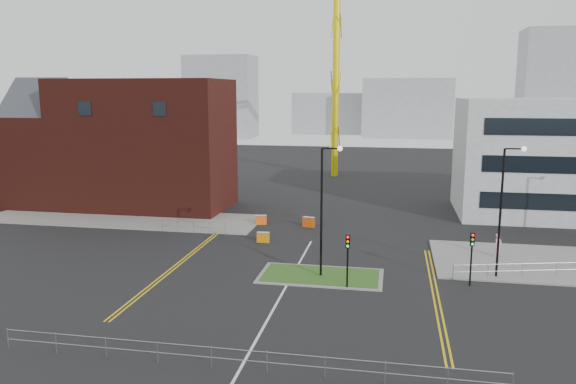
{
  "coord_description": "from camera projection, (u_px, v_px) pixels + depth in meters",
  "views": [
    {
      "loc": [
        6.7,
        -29.28,
        12.83
      ],
      "look_at": [
        -1.28,
        13.06,
        5.0
      ],
      "focal_mm": 35.0,
      "sensor_mm": 36.0,
      "label": 1
    }
  ],
  "objects": [
    {
      "name": "pedestrian",
      "position": [
        498.0,
        246.0,
        43.41
      ],
      "size": [
        0.82,
        0.8,
        1.91
      ],
      "primitive_type": "imported",
      "rotation": [
        0.0,
        0.0,
        0.73
      ],
      "color": "#F8A0B7",
      "rests_on": "ground"
    },
    {
      "name": "railing_front",
      "position": [
        239.0,
        355.0,
        25.88
      ],
      "size": [
        24.05,
        0.05,
        1.1
      ],
      "color": "gray",
      "rests_on": "ground"
    },
    {
      "name": "streetlamp_island",
      "position": [
        325.0,
        201.0,
        38.19
      ],
      "size": [
        1.46,
        0.36,
        9.18
      ],
      "color": "black",
      "rests_on": "ground"
    },
    {
      "name": "skyline_c",
      "position": [
        549.0,
        86.0,
        141.97
      ],
      "size": [
        14.0,
        12.0,
        28.0
      ],
      "primitive_type": "cube",
      "color": "gray",
      "rests_on": "ground"
    },
    {
      "name": "traffic_light_right",
      "position": [
        472.0,
        249.0,
        36.89
      ],
      "size": [
        0.28,
        0.33,
        3.65
      ],
      "color": "black",
      "rests_on": "ground"
    },
    {
      "name": "skyline_b",
      "position": [
        407.0,
        108.0,
        154.26
      ],
      "size": [
        24.0,
        12.0,
        16.0
      ],
      "primitive_type": "cube",
      "color": "gray",
      "rests_on": "ground"
    },
    {
      "name": "skyline_a",
      "position": [
        221.0,
        97.0,
        153.17
      ],
      "size": [
        18.0,
        12.0,
        22.0
      ],
      "primitive_type": "cube",
      "color": "gray",
      "rests_on": "ground"
    },
    {
      "name": "streetlamp_right_near",
      "position": [
        505.0,
        202.0,
        37.93
      ],
      "size": [
        1.46,
        0.36,
        9.18
      ],
      "color": "black",
      "rests_on": "ground"
    },
    {
      "name": "barrier_right",
      "position": [
        309.0,
        222.0,
        53.33
      ],
      "size": [
        1.21,
        0.64,
        0.97
      ],
      "color": "#C3470A",
      "rests_on": "ground"
    },
    {
      "name": "skyline_d",
      "position": [
        345.0,
        113.0,
        167.57
      ],
      "size": [
        30.0,
        12.0,
        12.0
      ],
      "primitive_type": "cube",
      "color": "gray",
      "rests_on": "ground"
    },
    {
      "name": "grass_island",
      "position": [
        321.0,
        276.0,
        39.18
      ],
      "size": [
        8.0,
        4.0,
        0.12
      ],
      "primitive_type": "cube",
      "color": "#214517",
      "rests_on": "ground"
    },
    {
      "name": "yellow_left_a",
      "position": [
        182.0,
        259.0,
        43.13
      ],
      "size": [
        0.12,
        24.0,
        0.01
      ],
      "primitive_type": "cube",
      "color": "gold",
      "rests_on": "ground"
    },
    {
      "name": "island_kerb",
      "position": [
        321.0,
        276.0,
        39.19
      ],
      "size": [
        8.6,
        4.6,
        0.08
      ],
      "primitive_type": "cube",
      "color": "slate",
      "rests_on": "ground"
    },
    {
      "name": "ground",
      "position": [
        268.0,
        320.0,
        31.82
      ],
      "size": [
        200.0,
        200.0,
        0.0
      ],
      "primitive_type": "plane",
      "color": "black",
      "rests_on": "ground"
    },
    {
      "name": "yellow_left_b",
      "position": [
        186.0,
        260.0,
        43.08
      ],
      "size": [
        0.12,
        24.0,
        0.01
      ],
      "primitive_type": "cube",
      "color": "gold",
      "rests_on": "ground"
    },
    {
      "name": "barrier_left",
      "position": [
        261.0,
        220.0,
        54.29
      ],
      "size": [
        1.15,
        0.7,
        0.92
      ],
      "color": "#F75A0D",
      "rests_on": "ground"
    },
    {
      "name": "yellow_right_a",
      "position": [
        433.0,
        294.0,
        35.89
      ],
      "size": [
        0.12,
        20.0,
        0.01
      ],
      "primitive_type": "cube",
      "color": "gold",
      "rests_on": "ground"
    },
    {
      "name": "pavement_left",
      "position": [
        123.0,
        218.0,
        56.73
      ],
      "size": [
        28.0,
        8.0,
        0.12
      ],
      "primitive_type": "cube",
      "color": "slate",
      "rests_on": "ground"
    },
    {
      "name": "railing_left",
      "position": [
        193.0,
        225.0,
        51.1
      ],
      "size": [
        6.05,
        0.05,
        1.1
      ],
      "color": "gray",
      "rests_on": "ground"
    },
    {
      "name": "yellow_right_b",
      "position": [
        438.0,
        294.0,
        35.84
      ],
      "size": [
        0.12,
        20.0,
        0.01
      ],
      "primitive_type": "cube",
      "color": "gold",
      "rests_on": "ground"
    },
    {
      "name": "brick_building",
      "position": [
        120.0,
        145.0,
        61.86
      ],
      "size": [
        24.2,
        10.07,
        14.24
      ],
      "color": "#491812",
      "rests_on": "ground"
    },
    {
      "name": "centre_line",
      "position": [
        275.0,
        306.0,
        33.76
      ],
      "size": [
        0.15,
        30.0,
        0.01
      ],
      "primitive_type": "cube",
      "color": "silver",
      "rests_on": "ground"
    },
    {
      "name": "traffic_light_island",
      "position": [
        348.0,
        251.0,
        36.42
      ],
      "size": [
        0.28,
        0.33,
        3.65
      ],
      "color": "black",
      "rests_on": "ground"
    },
    {
      "name": "barrier_mid",
      "position": [
        263.0,
        237.0,
        47.94
      ],
      "size": [
        1.07,
        0.39,
        0.89
      ],
      "color": "orange",
      "rests_on": "ground"
    }
  ]
}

